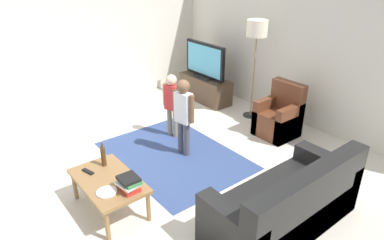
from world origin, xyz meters
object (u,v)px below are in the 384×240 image
child_near_tv (172,100)px  child_center (183,111)px  coffee_table (108,183)px  tv_remote (88,172)px  bottle (103,156)px  couch (289,207)px  tv (205,61)px  floor_lamp (257,34)px  plate (107,192)px  tv_stand (205,89)px  book_stack (128,183)px  armchair (280,118)px

child_near_tv → child_center: (0.59, -0.21, 0.07)m
coffee_table → tv_remote: 0.31m
child_near_tv → bottle: 1.75m
couch → bottle: 2.22m
tv → couch: size_ratio=0.61×
floor_lamp → child_near_tv: size_ratio=1.66×
plate → child_near_tv: bearing=126.0°
bottle → couch: bearing=35.4°
plate → child_center: bearing=114.2°
tv_stand → bottle: (1.68, -3.04, 0.31)m
coffee_table → child_center: bearing=108.5°
couch → child_center: size_ratio=1.52×
tv → tv_remote: tv is taller
child_near_tv → floor_lamp: bearing=81.1°
coffee_table → book_stack: (0.32, 0.10, 0.13)m
tv_stand → book_stack: size_ratio=4.18×
tv → plate: (2.20, -3.24, -0.42)m
bottle → plate: size_ratio=1.42×
tv_stand → plate: (2.20, -3.26, 0.18)m
child_near_tv → tv_stand: bearing=121.4°
tv → coffee_table: tv is taller
child_center → coffee_table: 1.57m
couch → bottle: size_ratio=5.76×
armchair → book_stack: size_ratio=3.13×
child_near_tv → book_stack: bearing=-48.4°
tv_remote → child_near_tv: bearing=98.2°
child_center → bottle: child_center is taller
armchair → child_center: size_ratio=0.76×
tv_stand → floor_lamp: bearing=7.5°
tv → child_center: tv is taller
child_center → tv_remote: 1.62m
tv_remote → plate: 0.50m
floor_lamp → armchair: bearing=-13.3°
book_stack → tv_remote: bearing=-159.8°
tv_stand → floor_lamp: 1.75m
couch → floor_lamp: bearing=140.4°
tv → bottle: 3.47m
tv_remote → plate: bearing=-15.8°
couch → plate: bearing=-130.4°
floor_lamp → tv_stand: bearing=-172.5°
armchair → plate: 3.24m
child_center → coffee_table: (0.49, -1.46, -0.34)m
armchair → bottle: bearing=-95.5°
tv_stand → tv_remote: 3.69m
tv_stand → armchair: size_ratio=1.33×
tv → coffee_table: (1.98, -3.12, -0.48)m
tv → book_stack: (2.30, -3.02, -0.34)m
tv_remote → coffee_table: bearing=7.4°
tv → floor_lamp: floor_lamp is taller
tv_stand → child_near_tv: 1.78m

